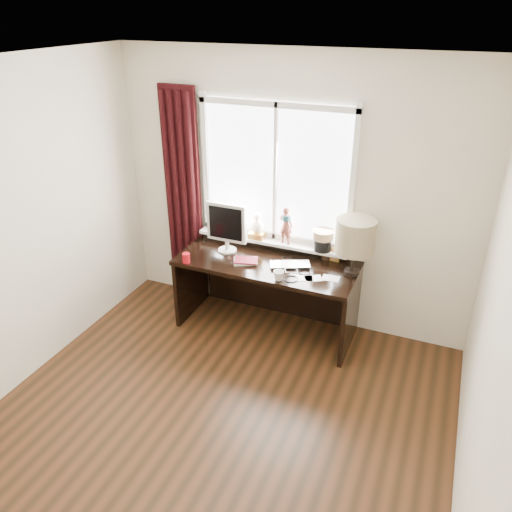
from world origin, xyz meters
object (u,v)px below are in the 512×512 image
at_px(red_cup, 186,258).
at_px(table_lamp, 355,237).
at_px(desk, 270,280).
at_px(mug, 279,275).
at_px(monitor, 226,225).
at_px(laptop, 290,265).

height_order(red_cup, table_lamp, table_lamp).
height_order(red_cup, desk, red_cup).
height_order(mug, monitor, monitor).
bearing_deg(monitor, desk, 3.86).
relative_size(desk, monitor, 3.47).
bearing_deg(laptop, table_lamp, -15.06).
bearing_deg(monitor, table_lamp, 0.96).
distance_m(mug, table_lamp, 0.74).
bearing_deg(desk, red_cup, -150.01).
xyz_separation_m(mug, monitor, (-0.66, 0.34, 0.23)).
distance_m(desk, table_lamp, 0.99).
bearing_deg(desk, laptop, -22.12).
xyz_separation_m(laptop, red_cup, (-0.92, -0.30, 0.03)).
xyz_separation_m(laptop, monitor, (-0.68, 0.07, 0.26)).
relative_size(desk, table_lamp, 3.27).
xyz_separation_m(mug, desk, (-0.22, 0.37, -0.29)).
height_order(laptop, table_lamp, table_lamp).
relative_size(laptop, desk, 0.22).
height_order(laptop, monitor, monitor).
height_order(monitor, table_lamp, table_lamp).
bearing_deg(table_lamp, laptop, -171.19).
relative_size(red_cup, desk, 0.05).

